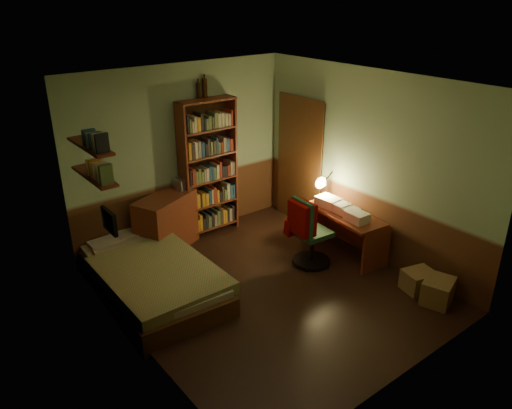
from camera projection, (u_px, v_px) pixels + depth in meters
floor at (268, 290)px, 6.37m from camera, size 3.50×4.00×0.02m
ceiling at (270, 82)px, 5.32m from camera, size 3.50×4.00×0.02m
wall_back at (182, 154)px, 7.29m from camera, size 3.50×0.02×2.60m
wall_left at (130, 239)px, 4.85m from camera, size 0.02×4.00×2.60m
wall_right at (368, 165)px, 6.84m from camera, size 0.02×4.00×2.60m
wall_front at (414, 265)px, 4.39m from camera, size 3.50×0.02×2.60m
doorway at (301, 162)px, 7.87m from camera, size 0.06×0.90×2.00m
door_trim at (299, 163)px, 7.85m from camera, size 0.02×0.98×2.08m
bed at (151, 266)px, 6.25m from camera, size 1.31×2.28×0.66m
dresser at (166, 223)px, 7.21m from camera, size 1.04×0.79×0.83m
mini_stereo at (185, 182)px, 7.33m from camera, size 0.32×0.26×0.16m
bookshelf at (209, 169)px, 7.48m from camera, size 0.90×0.32×2.08m
bottle_left at (199, 91)px, 7.07m from camera, size 0.06×0.06×0.22m
bottle_right at (205, 88)px, 7.12m from camera, size 0.09×0.09×0.27m
desk at (344, 233)px, 7.09m from camera, size 0.63×1.26×0.65m
paper_stack at (328, 202)px, 7.16m from camera, size 0.26×0.35×0.13m
desk_lamp at (329, 179)px, 7.34m from camera, size 0.21×0.21×0.59m
office_chair at (313, 228)px, 6.76m from camera, size 0.57×0.51×1.08m
red_jacket at (303, 181)px, 6.27m from camera, size 0.29×0.42×0.44m
wall_shelf_lower at (94, 176)px, 5.59m from camera, size 0.20×0.90×0.03m
wall_shelf_upper at (90, 146)px, 5.45m from camera, size 0.20×0.90×0.03m
framed_picture at (109, 221)px, 5.32m from camera, size 0.04×0.32×0.26m
cardboard_box_a at (438, 291)px, 6.06m from camera, size 0.49×0.44×0.31m
cardboard_box_b at (419, 281)px, 6.31m from camera, size 0.44×0.40×0.27m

